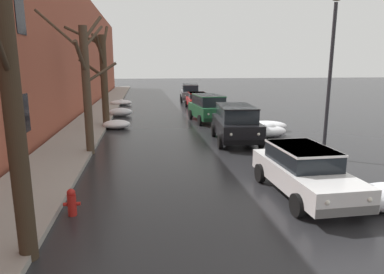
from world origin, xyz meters
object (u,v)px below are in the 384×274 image
bare_tree_second_along_sidewalk (87,84)px  sedan_red_parked_far_down_block (197,100)px  sedan_white_approaching_near_lane (304,170)px  bare_tree_at_the_corner (10,79)px  suv_black_parked_kerbside_close (236,122)px  bare_tree_mid_block (102,75)px  street_lamp_post (330,72)px  fire_hydrant (72,202)px  suv_grey_queued_behind_truck (190,92)px  suv_green_parked_kerbside_mid (208,107)px

bare_tree_second_along_sidewalk → sedan_red_parked_far_down_block: 16.58m
bare_tree_second_along_sidewalk → sedan_white_approaching_near_lane: 9.24m
bare_tree_at_the_corner → suv_black_parked_kerbside_close: size_ratio=1.55×
bare_tree_mid_block → street_lamp_post: bearing=-42.3°
fire_hydrant → street_lamp_post: size_ratio=0.11×
bare_tree_second_along_sidewalk → fire_hydrant: 6.78m
suv_grey_queued_behind_truck → street_lamp_post: size_ratio=0.76×
suv_black_parked_kerbside_close → suv_grey_queued_behind_truck: (0.43, 19.60, 0.00)m
sedan_red_parked_far_down_block → street_lamp_post: bearing=-81.6°
bare_tree_mid_block → suv_grey_queued_behind_truck: (7.34, 14.38, -2.21)m
bare_tree_second_along_sidewalk → fire_hydrant: (0.44, -6.23, -2.64)m
suv_green_parked_kerbside_mid → sedan_red_parked_far_down_block: size_ratio=1.01×
bare_tree_at_the_corner → sedan_red_parked_far_down_block: bare_tree_at_the_corner is taller
sedan_red_parked_far_down_block → fire_hydrant: 22.09m
bare_tree_mid_block → sedan_red_parked_far_down_block: 11.17m
sedan_red_parked_far_down_block → suv_grey_queued_behind_truck: suv_grey_queued_behind_truck is taller
bare_tree_second_along_sidewalk → fire_hydrant: size_ratio=8.33×
suv_black_parked_kerbside_close → suv_grey_queued_behind_truck: 19.61m
bare_tree_mid_block → sedan_white_approaching_near_lane: bearing=-60.6°
bare_tree_second_along_sidewalk → suv_green_parked_kerbside_mid: bearing=49.1°
sedan_white_approaching_near_lane → fire_hydrant: bearing=-175.6°
sedan_white_approaching_near_lane → suv_grey_queued_behind_truck: size_ratio=0.90×
street_lamp_post → bare_tree_at_the_corner: bearing=-147.6°
bare_tree_mid_block → suv_black_parked_kerbside_close: bare_tree_mid_block is taller
bare_tree_at_the_corner → suv_grey_queued_behind_truck: bearing=76.1°
street_lamp_post → suv_grey_queued_behind_truck: bearing=95.7°
bare_tree_at_the_corner → sedan_red_parked_far_down_block: (7.02, 23.05, -2.75)m
suv_black_parked_kerbside_close → fire_hydrant: size_ratio=6.44×
bare_tree_mid_block → fire_hydrant: bearing=-87.6°
suv_black_parked_kerbside_close → street_lamp_post: bearing=-52.3°
sedan_white_approaching_near_lane → sedan_red_parked_far_down_block: size_ratio=0.97×
suv_green_parked_kerbside_mid → suv_grey_queued_behind_truck: size_ratio=0.94×
suv_black_parked_kerbside_close → suv_green_parked_kerbside_mid: size_ratio=1.02×
sedan_white_approaching_near_lane → bare_tree_second_along_sidewalk: bearing=140.1°
suv_black_parked_kerbside_close → bare_tree_at_the_corner: bearing=-125.3°
sedan_red_parked_far_down_block → street_lamp_post: (2.51, -17.00, 2.75)m
suv_grey_queued_behind_truck → bare_tree_mid_block: bearing=-117.1°
bare_tree_at_the_corner → suv_black_parked_kerbside_close: 12.03m
bare_tree_at_the_corner → bare_tree_mid_block: (-0.11, 14.82, -0.30)m
sedan_red_parked_far_down_block → suv_grey_queued_behind_truck: size_ratio=0.93×
bare_tree_second_along_sidewalk → sedan_white_approaching_near_lane: bare_tree_second_along_sidewalk is taller
bare_tree_mid_block → suv_green_parked_kerbside_mid: size_ratio=1.39×
sedan_white_approaching_near_lane → street_lamp_post: 5.26m
bare_tree_mid_block → suv_grey_queued_behind_truck: 16.30m
suv_green_parked_kerbside_mid → street_lamp_post: 10.56m
sedan_white_approaching_near_lane → suv_green_parked_kerbside_mid: 13.43m
suv_green_parked_kerbside_mid → bare_tree_second_along_sidewalk: bearing=-130.9°
sedan_white_approaching_near_lane → suv_grey_queued_behind_truck: 26.73m
bare_tree_second_along_sidewalk → suv_grey_queued_behind_truck: 22.30m
bare_tree_at_the_corner → suv_black_parked_kerbside_close: bare_tree_at_the_corner is taller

